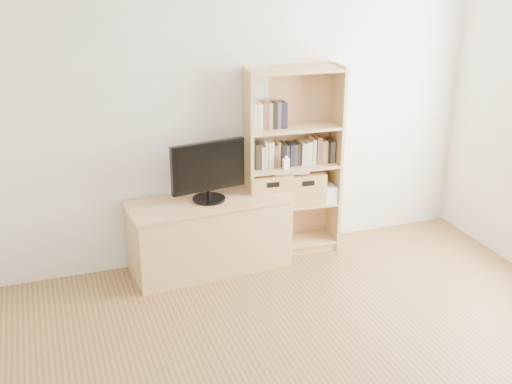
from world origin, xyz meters
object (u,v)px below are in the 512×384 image
laptop (290,170)px  baby_monitor (286,164)px  television (208,171)px  bookshelf (293,163)px  basket_right (303,187)px  basket_left (268,189)px  tv_stand (210,236)px

laptop → baby_monitor: bearing=-122.2°
television → bookshelf: bearing=-1.2°
television → basket_right: television is taller
television → basket_left: bearing=2.5°
tv_stand → basket_right: size_ratio=3.85×
tv_stand → basket_right: (0.90, 0.09, 0.31)m
bookshelf → basket_right: size_ratio=4.89×
laptop → tv_stand: bearing=-163.5°
laptop → basket_right: bearing=11.6°
basket_left → laptop: bearing=-3.3°
laptop → bookshelf: bearing=34.1°
bookshelf → television: bookshelf is taller
tv_stand → basket_left: basket_left is taller
television → baby_monitor: 0.70m
bookshelf → television: bearing=-169.1°
television → basket_left: 0.64m
bookshelf → basket_left: (-0.22, 0.01, -0.22)m
tv_stand → television: 0.58m
tv_stand → bookshelf: 0.97m
television → basket_right: size_ratio=1.86×
bookshelf → baby_monitor: bearing=-135.0°
basket_right → bookshelf: bearing=179.6°
tv_stand → television: bearing=0.0°
baby_monitor → laptop: (0.07, 0.07, -0.09)m
tv_stand → basket_left: 0.66m
basket_left → laptop: 0.25m
basket_left → basket_right: basket_left is taller
basket_left → television: bearing=-164.9°
basket_left → bookshelf: bearing=1.6°
bookshelf → basket_left: size_ratio=4.51×
bookshelf → laptop: size_ratio=5.50×
tv_stand → bookshelf: (0.80, 0.10, 0.54)m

